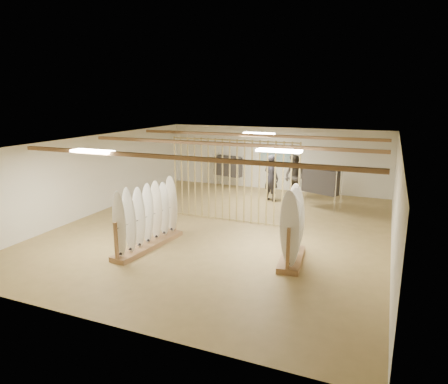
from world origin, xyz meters
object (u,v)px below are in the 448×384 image
at_px(clothing_rack_b, 320,181).
at_px(shopper_b, 294,174).
at_px(rack_left, 148,226).
at_px(rack_right, 292,238).
at_px(clothing_rack_a, 228,166).
at_px(shopper_a, 271,175).

xyz_separation_m(clothing_rack_b, shopper_b, (-1.20, 0.97, -0.01)).
xyz_separation_m(rack_left, rack_right, (3.94, 0.55, 0.03)).
bearing_deg(clothing_rack_a, shopper_b, 1.23).
relative_size(rack_right, shopper_b, 0.94).
bearing_deg(rack_right, clothing_rack_b, 86.23).
distance_m(rack_right, shopper_b, 6.51).
xyz_separation_m(rack_left, shopper_a, (1.73, 6.32, 0.44)).
height_order(clothing_rack_a, shopper_a, shopper_a).
relative_size(clothing_rack_b, shopper_a, 0.76).
distance_m(shopper_a, shopper_b, 1.00).
relative_size(rack_left, shopper_a, 1.24).
bearing_deg(shopper_a, clothing_rack_a, -5.10).
distance_m(rack_right, clothing_rack_b, 5.39).
xyz_separation_m(rack_right, shopper_b, (-1.41, 6.34, 0.38)).
distance_m(rack_right, shopper_a, 6.19).
bearing_deg(rack_left, clothing_rack_a, 101.34).
height_order(rack_right, clothing_rack_b, rack_right).
xyz_separation_m(shopper_a, shopper_b, (0.81, 0.58, -0.02)).
bearing_deg(clothing_rack_a, rack_left, -68.35).
relative_size(rack_left, clothing_rack_b, 1.64).
distance_m(clothing_rack_a, clothing_rack_b, 4.84).
distance_m(rack_left, shopper_a, 6.56).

